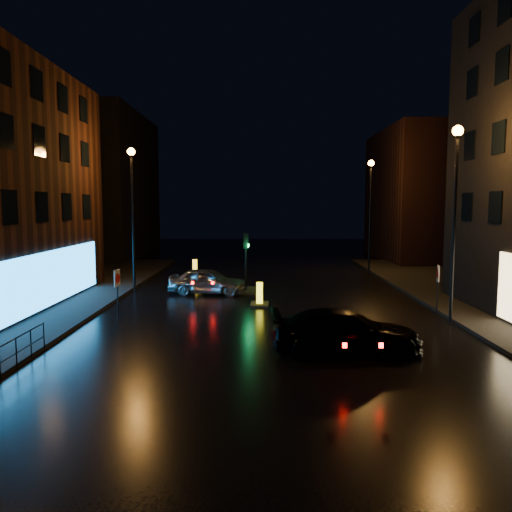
# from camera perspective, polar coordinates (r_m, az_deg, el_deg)

# --- Properties ---
(ground) EXTENTS (120.00, 120.00, 0.00)m
(ground) POSITION_cam_1_polar(r_m,az_deg,el_deg) (15.93, 1.95, -12.79)
(ground) COLOR black
(ground) RESTS_ON ground
(building_far_left) EXTENTS (8.00, 16.00, 14.00)m
(building_far_left) POSITION_cam_1_polar(r_m,az_deg,el_deg) (52.48, -17.08, 7.68)
(building_far_left) COLOR black
(building_far_left) RESTS_ON ground
(building_far_right) EXTENTS (8.00, 14.00, 12.00)m
(building_far_right) POSITION_cam_1_polar(r_m,az_deg,el_deg) (49.56, 18.60, 6.60)
(building_far_right) COLOR black
(building_far_right) RESTS_ON ground
(street_lamp_lfar) EXTENTS (0.44, 0.44, 8.37)m
(street_lamp_lfar) POSITION_cam_1_polar(r_m,az_deg,el_deg) (30.01, -13.97, 6.58)
(street_lamp_lfar) COLOR black
(street_lamp_lfar) RESTS_ON ground
(street_lamp_rnear) EXTENTS (0.44, 0.44, 8.37)m
(street_lamp_rnear) POSITION_cam_1_polar(r_m,az_deg,el_deg) (22.65, 21.82, 6.63)
(street_lamp_rnear) COLOR black
(street_lamp_rnear) RESTS_ON ground
(street_lamp_rfar) EXTENTS (0.44, 0.44, 8.37)m
(street_lamp_rfar) POSITION_cam_1_polar(r_m,az_deg,el_deg) (38.00, 12.93, 6.41)
(street_lamp_rfar) COLOR black
(street_lamp_rfar) RESTS_ON ground
(traffic_signal) EXTENTS (1.40, 2.40, 3.45)m
(traffic_signal) POSITION_cam_1_polar(r_m,az_deg,el_deg) (29.46, -1.16, -3.11)
(traffic_signal) COLOR black
(traffic_signal) RESTS_ON ground
(silver_hatchback) EXTENTS (4.60, 2.33, 1.50)m
(silver_hatchback) POSITION_cam_1_polar(r_m,az_deg,el_deg) (28.69, -5.53, -2.88)
(silver_hatchback) COLOR #96999D
(silver_hatchback) RESTS_ON ground
(dark_sedan) EXTENTS (5.28, 2.32, 1.51)m
(dark_sedan) POSITION_cam_1_polar(r_m,az_deg,el_deg) (17.59, 10.25, -8.52)
(dark_sedan) COLOR black
(dark_sedan) RESTS_ON ground
(bollard_near) EXTENTS (0.96, 1.39, 1.19)m
(bollard_near) POSITION_cam_1_polar(r_m,az_deg,el_deg) (25.42, 0.41, -5.10)
(bollard_near) COLOR black
(bollard_near) RESTS_ON ground
(bollard_far) EXTENTS (1.19, 1.51, 1.16)m
(bollard_far) POSITION_cam_1_polar(r_m,az_deg,el_deg) (36.45, -7.00, -1.82)
(bollard_far) COLOR black
(bollard_far) RESTS_ON ground
(road_sign_left) EXTENTS (0.14, 0.55, 2.26)m
(road_sign_left) POSITION_cam_1_polar(r_m,az_deg,el_deg) (22.79, -15.58, -2.93)
(road_sign_left) COLOR black
(road_sign_left) RESTS_ON ground
(road_sign_right) EXTENTS (0.17, 0.55, 2.30)m
(road_sign_right) POSITION_cam_1_polar(r_m,az_deg,el_deg) (24.68, 20.08, -2.35)
(road_sign_right) COLOR black
(road_sign_right) RESTS_ON ground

